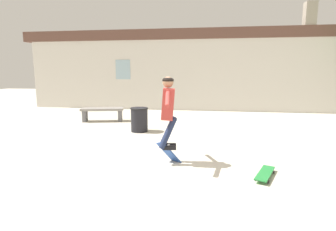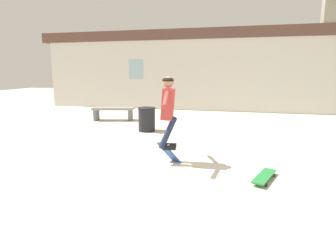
{
  "view_description": "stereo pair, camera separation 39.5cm",
  "coord_description": "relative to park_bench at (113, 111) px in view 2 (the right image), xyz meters",
  "views": [
    {
      "loc": [
        0.59,
        -4.6,
        1.8
      ],
      "look_at": [
        -0.15,
        0.33,
        0.95
      ],
      "focal_mm": 28.0,
      "sensor_mm": 36.0,
      "label": 1
    },
    {
      "loc": [
        0.98,
        -4.52,
        1.8
      ],
      "look_at": [
        -0.15,
        0.33,
        0.95
      ],
      "focal_mm": 28.0,
      "sensor_mm": 36.0,
      "label": 2
    }
  ],
  "objects": [
    {
      "name": "ground_plane",
      "position": [
        3.16,
        -4.31,
        -0.34
      ],
      "size": [
        40.0,
        40.0,
        0.0
      ],
      "primitive_type": "plane",
      "color": "beige"
    },
    {
      "name": "building_backdrop",
      "position": [
        3.19,
        3.31,
        1.58
      ],
      "size": [
        16.67,
        0.52,
        4.63
      ],
      "color": "beige",
      "rests_on": "ground_plane"
    },
    {
      "name": "park_bench",
      "position": [
        0.0,
        0.0,
        0.0
      ],
      "size": [
        1.57,
        0.81,
        0.48
      ],
      "rotation": [
        0.0,
        0.0,
        0.23
      ],
      "color": "gray",
      "rests_on": "ground_plane"
    },
    {
      "name": "trash_bin",
      "position": [
        1.74,
        -1.4,
        0.04
      ],
      "size": [
        0.54,
        0.54,
        0.72
      ],
      "color": "black",
      "rests_on": "ground_plane"
    },
    {
      "name": "skater",
      "position": [
        3.01,
        -3.98,
        0.78
      ],
      "size": [
        0.38,
        1.26,
        1.4
      ],
      "rotation": [
        0.0,
        0.0,
        0.13
      ],
      "color": "#B23833"
    },
    {
      "name": "skateboard_flipping",
      "position": [
        3.08,
        -3.92,
        -0.23
      ],
      "size": [
        0.64,
        0.36,
        0.7
      ],
      "rotation": [
        0.0,
        0.0,
        0.35
      ],
      "color": "#2D519E"
    },
    {
      "name": "skateboard_resting",
      "position": [
        4.76,
        -4.44,
        -0.27
      ],
      "size": [
        0.48,
        0.78,
        0.08
      ],
      "rotation": [
        0.0,
        0.0,
        1.17
      ],
      "color": "#237F38",
      "rests_on": "ground_plane"
    }
  ]
}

